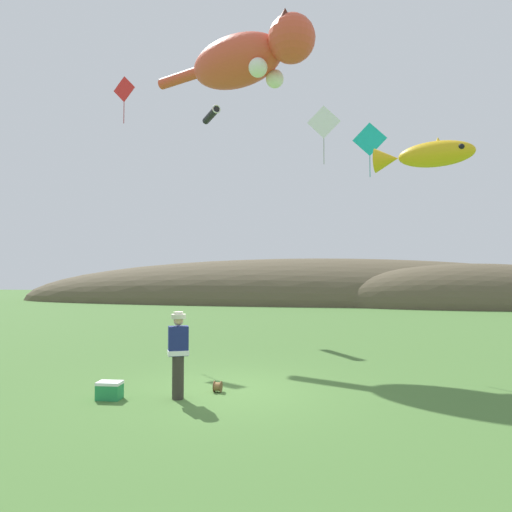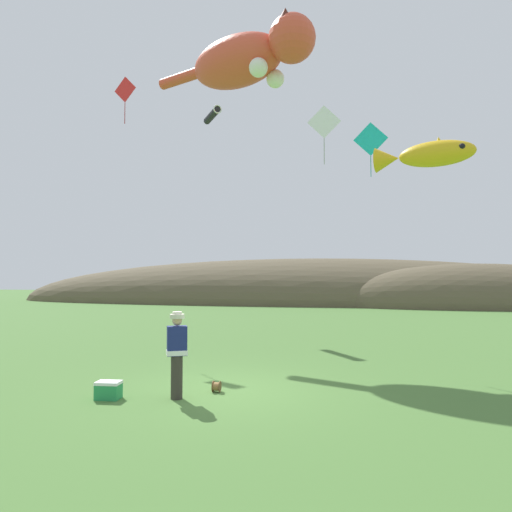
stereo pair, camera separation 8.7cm
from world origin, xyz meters
name	(u,v)px [view 2 (the right image)]	position (x,y,z in m)	size (l,w,h in m)	color
ground_plane	(224,391)	(0.00, 0.00, 0.00)	(120.00, 120.00, 0.00)	#477033
distant_hill_ridge	(338,303)	(2.49, 31.59, 0.00)	(57.54, 14.20, 8.08)	brown
festival_attendant	(177,352)	(-0.79, -0.78, 0.95)	(0.49, 0.41, 1.77)	#332D28
kite_spool	(217,387)	(-0.13, -0.12, 0.12)	(0.16, 0.24, 0.24)	olive
picnic_cooler	(108,390)	(-2.16, -1.05, 0.18)	(0.51, 0.36, 0.36)	#268C4C
kite_giant_cat	(248,59)	(-0.89, 7.22, 10.92)	(7.02, 3.81, 2.28)	#E04C33
kite_fish_windsock	(425,155)	(5.40, 6.18, 6.58)	(3.34, 1.78, 0.99)	gold
kite_tube_streamer	(212,115)	(-3.78, 12.37, 10.69)	(1.36, 1.83, 0.44)	black
kite_diamond_teal	(371,139)	(3.88, 9.82, 8.26)	(1.43, 0.17, 2.34)	#19BFBF
kite_diamond_red	(125,90)	(-6.21, 7.66, 10.25)	(1.07, 0.26, 2.00)	red
kite_diamond_white	(324,122)	(2.05, 5.78, 7.75)	(1.14, 0.04, 2.04)	white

